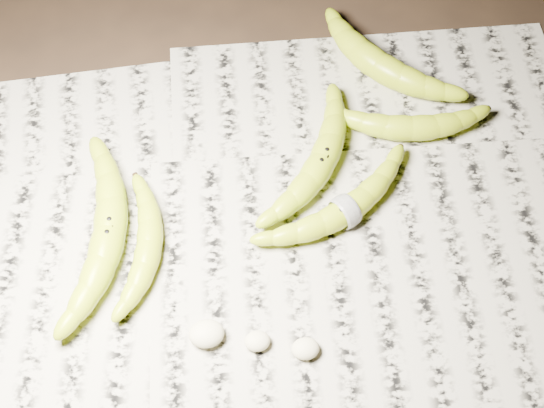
{
  "coord_description": "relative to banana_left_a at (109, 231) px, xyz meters",
  "views": [
    {
      "loc": [
        -0.04,
        -0.46,
        0.84
      ],
      "look_at": [
        0.02,
        -0.0,
        0.05
      ],
      "focal_mm": 50.0,
      "sensor_mm": 36.0,
      "label": 1
    }
  ],
  "objects": [
    {
      "name": "banana_taped",
      "position": [
        0.29,
        -0.01,
        -0.0
      ],
      "size": [
        0.21,
        0.15,
        0.03
      ],
      "primitive_type": null,
      "rotation": [
        0.0,
        0.0,
        0.48
      ],
      "color": "#A7BF17",
      "rests_on": "newspaper_patch"
    },
    {
      "name": "flesh_chunk_c",
      "position": [
        0.21,
        -0.17,
        -0.01
      ],
      "size": [
        0.03,
        0.03,
        0.02
      ],
      "primitive_type": "ellipsoid",
      "color": "beige",
      "rests_on": "newspaper_patch"
    },
    {
      "name": "flesh_chunk_b",
      "position": [
        0.16,
        -0.16,
        -0.01
      ],
      "size": [
        0.03,
        0.02,
        0.02
      ],
      "primitive_type": "ellipsoid",
      "color": "beige",
      "rests_on": "newspaper_patch"
    },
    {
      "name": "banana_upper_b",
      "position": [
        0.38,
        0.22,
        -0.0
      ],
      "size": [
        0.18,
        0.2,
        0.04
      ],
      "primitive_type": null,
      "rotation": [
        0.0,
        0.0,
        -0.86
      ],
      "color": "#A7BF17",
      "rests_on": "newspaper_patch"
    },
    {
      "name": "ground",
      "position": [
        0.18,
        0.0,
        -0.03
      ],
      "size": [
        3.0,
        3.0,
        0.0
      ],
      "primitive_type": "plane",
      "color": "black",
      "rests_on": "ground"
    },
    {
      "name": "newspaper_patch",
      "position": [
        0.19,
        -0.02,
        -0.02
      ],
      "size": [
        0.9,
        0.7,
        0.01
      ],
      "primitive_type": "cube",
      "color": "#A7A28F",
      "rests_on": "ground"
    },
    {
      "name": "banana_center",
      "position": [
        0.27,
        0.07,
        -0.0
      ],
      "size": [
        0.16,
        0.21,
        0.04
      ],
      "primitive_type": null,
      "rotation": [
        0.0,
        0.0,
        1.0
      ],
      "color": "#A7BF17",
      "rests_on": "newspaper_patch"
    },
    {
      "name": "banana_left_b",
      "position": [
        0.05,
        -0.02,
        -0.0
      ],
      "size": [
        0.08,
        0.17,
        0.03
      ],
      "primitive_type": null,
      "rotation": [
        0.0,
        0.0,
        1.39
      ],
      "color": "#A7BF17",
      "rests_on": "newspaper_patch"
    },
    {
      "name": "banana_upper_a",
      "position": [
        0.4,
        0.11,
        -0.0
      ],
      "size": [
        0.19,
        0.08,
        0.04
      ],
      "primitive_type": null,
      "rotation": [
        0.0,
        0.0,
        -0.13
      ],
      "color": "#A7BF17",
      "rests_on": "newspaper_patch"
    },
    {
      "name": "banana_left_a",
      "position": [
        0.0,
        0.0,
        0.0
      ],
      "size": [
        0.11,
        0.25,
        0.04
      ],
      "primitive_type": null,
      "rotation": [
        0.0,
        0.0,
        1.4
      ],
      "color": "#A7BF17",
      "rests_on": "newspaper_patch"
    },
    {
      "name": "flesh_chunk_a",
      "position": [
        0.11,
        -0.14,
        -0.01
      ],
      "size": [
        0.04,
        0.03,
        0.02
      ],
      "primitive_type": "ellipsoid",
      "color": "beige",
      "rests_on": "newspaper_patch"
    },
    {
      "name": "measuring_tape",
      "position": [
        0.29,
        -0.01,
        -0.0
      ],
      "size": [
        0.02,
        0.04,
        0.04
      ],
      "primitive_type": "torus",
      "rotation": [
        0.0,
        1.57,
        0.48
      ],
      "color": "white",
      "rests_on": "newspaper_patch"
    }
  ]
}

